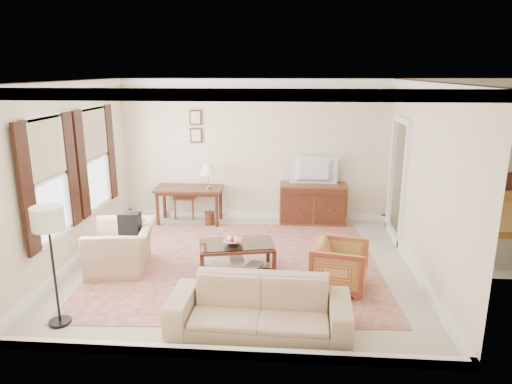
# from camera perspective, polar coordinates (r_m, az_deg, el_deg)

# --- Properties ---
(room_shell) EXTENTS (5.51, 5.01, 2.91)m
(room_shell) POSITION_cam_1_polar(r_m,az_deg,el_deg) (6.85, -1.89, 10.11)
(room_shell) COLOR beige
(room_shell) RESTS_ON ground
(annex_bedroom) EXTENTS (3.00, 2.70, 2.90)m
(annex_bedroom) POSITION_cam_1_polar(r_m,az_deg,el_deg) (9.19, 28.28, -4.04)
(annex_bedroom) COLOR beige
(annex_bedroom) RESTS_ON ground
(window_front) EXTENTS (0.12, 1.56, 1.80)m
(window_front) POSITION_cam_1_polar(r_m,az_deg,el_deg) (7.15, -24.53, 1.48)
(window_front) COLOR #CCB284
(window_front) RESTS_ON room_shell
(window_rear) EXTENTS (0.12, 1.56, 1.80)m
(window_rear) POSITION_cam_1_polar(r_m,az_deg,el_deg) (8.55, -19.48, 4.01)
(window_rear) COLOR #CCB284
(window_rear) RESTS_ON room_shell
(doorway) EXTENTS (0.10, 1.12, 2.25)m
(doorway) POSITION_cam_1_polar(r_m,az_deg,el_deg) (8.74, 17.26, 1.23)
(doorway) COLOR white
(doorway) RESTS_ON room_shell
(rug) EXTENTS (4.71, 4.09, 0.01)m
(rug) POSITION_cam_1_polar(r_m,az_deg,el_deg) (7.54, -2.38, -8.86)
(rug) COLOR maroon
(rug) RESTS_ON room_shell
(writing_desk) EXTENTS (1.36, 0.68, 0.74)m
(writing_desk) POSITION_cam_1_polar(r_m,az_deg,el_deg) (9.40, -8.35, -0.09)
(writing_desk) COLOR #512517
(writing_desk) RESTS_ON room_shell
(desk_chair) EXTENTS (0.47, 0.47, 1.05)m
(desk_chair) POSITION_cam_1_polar(r_m,az_deg,el_deg) (9.79, -8.80, -0.15)
(desk_chair) COLOR brown
(desk_chair) RESTS_ON room_shell
(desk_lamp) EXTENTS (0.32, 0.32, 0.50)m
(desk_lamp) POSITION_cam_1_polar(r_m,az_deg,el_deg) (9.23, -6.00, 2.02)
(desk_lamp) COLOR silver
(desk_lamp) RESTS_ON writing_desk
(framed_prints) EXTENTS (0.25, 0.04, 0.68)m
(framed_prints) POSITION_cam_1_polar(r_m,az_deg,el_deg) (9.52, -7.52, 8.16)
(framed_prints) COLOR #512517
(framed_prints) RESTS_ON room_shell
(sideboard) EXTENTS (1.34, 0.52, 0.82)m
(sideboard) POSITION_cam_1_polar(r_m,az_deg,el_deg) (9.39, 7.11, -1.46)
(sideboard) COLOR brown
(sideboard) RESTS_ON room_shell
(tv) EXTENTS (0.91, 0.53, 0.12)m
(tv) POSITION_cam_1_polar(r_m,az_deg,el_deg) (9.16, 7.29, 3.73)
(tv) COLOR black
(tv) RESTS_ON sideboard
(coffee_table) EXTENTS (1.24, 0.88, 0.48)m
(coffee_table) POSITION_cam_1_polar(r_m,az_deg,el_deg) (7.10, -2.43, -7.25)
(coffee_table) COLOR #512517
(coffee_table) RESTS_ON room_shell
(fruit_bowl) EXTENTS (0.42, 0.42, 0.10)m
(fruit_bowl) POSITION_cam_1_polar(r_m,az_deg,el_deg) (7.00, -2.87, -6.12)
(fruit_bowl) COLOR silver
(fruit_bowl) RESTS_ON coffee_table
(book_a) EXTENTS (0.28, 0.11, 0.38)m
(book_a) POSITION_cam_1_polar(r_m,az_deg,el_deg) (7.25, -3.32, -8.31)
(book_a) COLOR brown
(book_a) RESTS_ON coffee_table
(book_b) EXTENTS (0.27, 0.13, 0.38)m
(book_b) POSITION_cam_1_polar(r_m,az_deg,el_deg) (7.09, -1.00, -8.89)
(book_b) COLOR brown
(book_b) RESTS_ON coffee_table
(striped_armchair) EXTENTS (0.85, 0.89, 0.78)m
(striped_armchair) POSITION_cam_1_polar(r_m,az_deg,el_deg) (6.68, 10.45, -8.79)
(striped_armchair) COLOR maroon
(striped_armchair) RESTS_ON room_shell
(club_armchair) EXTENTS (0.88, 1.20, 0.97)m
(club_armchair) POSITION_cam_1_polar(r_m,az_deg,el_deg) (7.48, -16.48, -5.75)
(club_armchair) COLOR tan
(club_armchair) RESTS_ON room_shell
(backpack) EXTENTS (0.25, 0.34, 0.40)m
(backpack) POSITION_cam_1_polar(r_m,az_deg,el_deg) (7.44, -15.49, -3.74)
(backpack) COLOR black
(backpack) RESTS_ON club_armchair
(sofa) EXTENTS (2.18, 0.71, 0.84)m
(sofa) POSITION_cam_1_polar(r_m,az_deg,el_deg) (5.57, 0.44, -13.22)
(sofa) COLOR tan
(sofa) RESTS_ON room_shell
(floor_lamp) EXTENTS (0.37, 0.37, 1.52)m
(floor_lamp) POSITION_cam_1_polar(r_m,az_deg,el_deg) (5.90, -24.51, -4.03)
(floor_lamp) COLOR black
(floor_lamp) RESTS_ON room_shell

